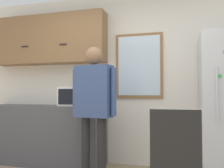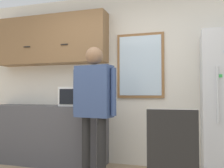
{
  "view_description": "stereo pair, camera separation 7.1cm",
  "coord_description": "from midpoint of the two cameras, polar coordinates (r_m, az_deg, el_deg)",
  "views": [
    {
      "loc": [
        0.91,
        -1.89,
        1.09
      ],
      "look_at": [
        0.08,
        1.06,
        1.21
      ],
      "focal_mm": 40.0,
      "sensor_mm": 36.0,
      "label": 1
    },
    {
      "loc": [
        0.98,
        -1.87,
        1.09
      ],
      "look_at": [
        0.08,
        1.06,
        1.21
      ],
      "focal_mm": 40.0,
      "sensor_mm": 36.0,
      "label": 2
    }
  ],
  "objects": [
    {
      "name": "chair",
      "position": [
        2.17,
        13.32,
        -17.53
      ],
      "size": [
        0.44,
        0.44,
        0.97
      ],
      "rotation": [
        0.0,
        0.0,
        3.19
      ],
      "color": "black",
      "rests_on": "ground_plane"
    },
    {
      "name": "person",
      "position": [
        3.19,
        -4.84,
        -3.2
      ],
      "size": [
        0.62,
        0.29,
        1.7
      ],
      "rotation": [
        0.0,
        0.0,
        -0.15
      ],
      "color": "black",
      "rests_on": "ground_plane"
    },
    {
      "name": "microwave",
      "position": [
        3.83,
        -8.57,
        -2.85
      ],
      "size": [
        0.48,
        0.39,
        0.29
      ],
      "color": "white",
      "rests_on": "counter"
    },
    {
      "name": "counter",
      "position": [
        4.18,
        -15.95,
        -10.97
      ],
      "size": [
        1.96,
        0.58,
        0.91
      ],
      "color": "#4C4C51",
      "rests_on": "ground_plane"
    },
    {
      "name": "window",
      "position": [
        3.88,
        5.67,
        4.19
      ],
      "size": [
        0.73,
        0.05,
        1.0
      ],
      "color": "olive"
    },
    {
      "name": "upper_cabinets",
      "position": [
        4.35,
        -14.75,
        9.7
      ],
      "size": [
        1.96,
        0.32,
        0.8
      ],
      "color": "olive"
    },
    {
      "name": "back_wall",
      "position": [
        3.97,
        1.9,
        1.44
      ],
      "size": [
        6.0,
        0.06,
        2.7
      ],
      "color": "silver",
      "rests_on": "ground_plane"
    }
  ]
}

